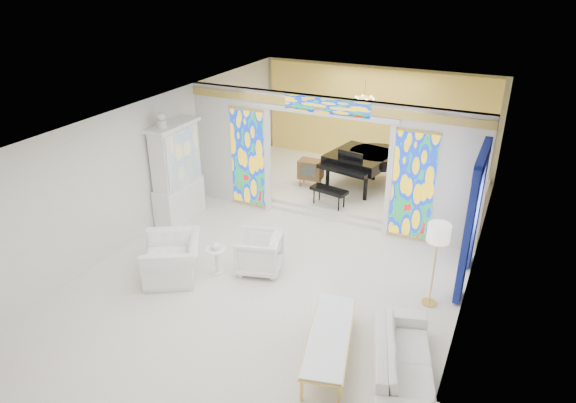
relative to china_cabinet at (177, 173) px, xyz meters
The scene contains 23 objects.
floor 3.47m from the china_cabinet, 10.50° to the right, with size 12.00×12.00×0.00m, color white.
ceiling 3.75m from the china_cabinet, 10.50° to the right, with size 7.00×12.00×0.02m, color white.
wall_back 6.30m from the china_cabinet, 59.24° to the left, with size 7.00×0.02×3.00m, color silver.
wall_left 0.74m from the china_cabinet, 115.42° to the right, with size 0.02×12.00×3.00m, color silver.
wall_right 6.75m from the china_cabinet, ahead, with size 0.02×12.00×3.00m, color silver.
partition_wall 3.54m from the china_cabinet, 23.50° to the left, with size 7.00×0.22×3.00m.
stained_glass_left 1.76m from the china_cabinet, 47.47° to the left, with size 0.90×0.04×2.40m, color gold.
stained_glass_right 5.41m from the china_cabinet, 13.85° to the left, with size 0.90×0.04×2.40m, color gold.
stained_glass_transom 3.84m from the china_cabinet, 21.91° to the left, with size 2.00×0.04×0.34m, color gold.
alcove_platform 4.88m from the china_cabinet, 47.45° to the left, with size 6.80×3.80×0.18m, color white.
gold_curtain_back 6.19m from the china_cabinet, 58.67° to the left, with size 6.70×0.10×2.90m, color gold.
chandelier 5.02m from the china_cabinet, 44.89° to the left, with size 0.48×0.48×0.30m, color gold.
blue_drapes 6.63m from the china_cabinet, ahead, with size 0.14×1.85×2.65m.
china_cabinet is the anchor object (origin of this frame).
armchair_left 2.69m from the china_cabinet, 57.17° to the right, with size 1.23×1.08×0.80m, color silver.
armchair_right 3.20m from the china_cabinet, 23.97° to the right, with size 0.85×0.88×0.80m, color silver.
sofa 6.90m from the china_cabinet, 25.72° to the right, with size 2.22×0.87×0.65m, color white.
side_table 2.82m from the china_cabinet, 38.82° to the right, with size 0.56×0.56×0.54m.
vase 2.75m from the china_cabinet, 38.82° to the right, with size 0.18×0.18×0.19m, color silver.
coffee_table 5.90m from the china_cabinet, 31.06° to the right, with size 1.10×2.15×0.46m.
floor_lamp 6.25m from the china_cabinet, ahead, with size 0.50×0.50×1.63m.
grand_piano 4.95m from the china_cabinet, 43.46° to the left, with size 2.13×2.93×1.13m.
tv_console 3.61m from the china_cabinet, 50.98° to the left, with size 0.65×0.46×0.73m.
Camera 1 is at (3.90, -8.41, 5.68)m, focal length 32.00 mm.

